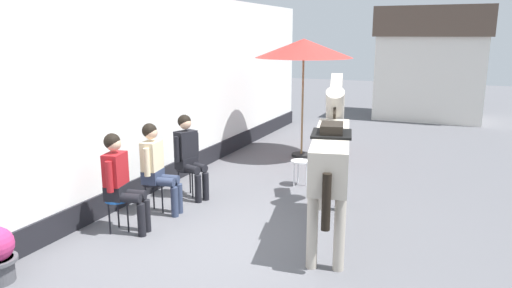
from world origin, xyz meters
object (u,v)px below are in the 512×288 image
object	(u,v)px
cafe_parasol	(304,49)
saddled_horse_center	(332,150)
seated_visitor_near	(120,178)
seated_visitor_middle	(156,164)
spare_stool_white	(300,164)
seated_visitor_far	(189,152)

from	to	relation	value
cafe_parasol	saddled_horse_center	bearing A→B (deg)	-66.56
seated_visitor_near	seated_visitor_middle	size ratio (longest dim) A/B	1.00
seated_visitor_near	seated_visitor_middle	world-z (taller)	same
seated_visitor_middle	saddled_horse_center	distance (m)	2.64
seated_visitor_near	spare_stool_white	bearing A→B (deg)	62.09
seated_visitor_near	spare_stool_white	xyz separation A→B (m)	(1.57, 2.96, -0.38)
saddled_horse_center	seated_visitor_near	bearing A→B (deg)	-156.28
seated_visitor_far	spare_stool_white	bearing A→B (deg)	41.98
seated_visitor_near	seated_visitor_far	size ratio (longest dim) A/B	1.00
seated_visitor_far	seated_visitor_middle	bearing A→B (deg)	-94.06
seated_visitor_middle	spare_stool_white	size ratio (longest dim) A/B	3.02
saddled_horse_center	spare_stool_white	distance (m)	2.23
seated_visitor_middle	spare_stool_white	bearing A→B (deg)	54.46
seated_visitor_near	saddled_horse_center	xyz separation A→B (m)	(2.61, 1.14, 0.38)
seated_visitor_middle	cafe_parasol	bearing A→B (deg)	77.46
saddled_horse_center	spare_stool_white	bearing A→B (deg)	119.69
seated_visitor_middle	cafe_parasol	size ratio (longest dim) A/B	0.54
seated_visitor_middle	spare_stool_white	xyz separation A→B (m)	(1.55, 2.17, -0.38)
seated_visitor_middle	cafe_parasol	world-z (taller)	cafe_parasol
cafe_parasol	spare_stool_white	size ratio (longest dim) A/B	5.61
cafe_parasol	seated_visitor_middle	bearing A→B (deg)	-102.54
seated_visitor_near	saddled_horse_center	distance (m)	2.87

